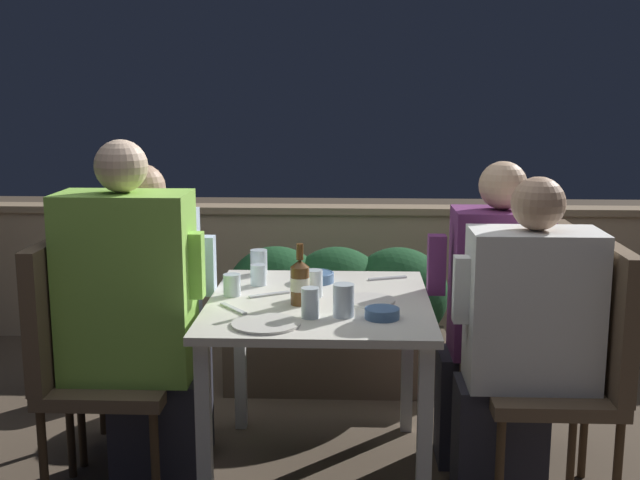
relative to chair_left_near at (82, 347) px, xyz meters
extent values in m
plane|color=brown|center=(0.88, 0.17, -0.58)|extent=(16.00, 16.00, 0.00)
cube|color=tan|center=(0.88, 1.96, -0.19)|extent=(9.00, 0.14, 0.78)
cube|color=#9E8466|center=(0.88, 1.96, 0.22)|extent=(9.00, 0.18, 0.04)
cube|color=silver|center=(0.88, 0.17, 0.13)|extent=(0.85, 0.98, 0.03)
cube|color=silver|center=(0.50, -0.27, -0.23)|extent=(0.05, 0.05, 0.70)
cube|color=silver|center=(1.25, -0.27, -0.23)|extent=(0.05, 0.05, 0.70)
cube|color=silver|center=(0.50, 0.61, -0.23)|extent=(0.05, 0.05, 0.70)
cube|color=silver|center=(1.25, 0.61, -0.23)|extent=(0.05, 0.05, 0.70)
cube|color=brown|center=(0.93, 1.12, -0.44)|extent=(1.13, 0.36, 0.28)
ellipsoid|color=#194723|center=(0.62, 1.12, -0.08)|extent=(0.51, 0.47, 0.48)
ellipsoid|color=#194723|center=(0.93, 1.12, -0.08)|extent=(0.51, 0.47, 0.48)
ellipsoid|color=#194723|center=(1.24, 1.12, -0.08)|extent=(0.51, 0.47, 0.48)
cube|color=brown|center=(0.11, 0.00, -0.14)|extent=(0.46, 0.46, 0.05)
cube|color=brown|center=(-0.10, 0.00, 0.15)|extent=(0.06, 0.46, 0.52)
cylinder|color=#47321E|center=(-0.09, -0.20, -0.37)|extent=(0.03, 0.03, 0.41)
cylinder|color=#47321E|center=(0.31, -0.20, -0.37)|extent=(0.03, 0.03, 0.41)
cylinder|color=#47321E|center=(-0.09, 0.20, -0.37)|extent=(0.03, 0.03, 0.41)
cylinder|color=#47321E|center=(0.31, 0.20, -0.37)|extent=(0.03, 0.03, 0.41)
cube|color=#282833|center=(0.28, 0.00, -0.34)|extent=(0.33, 0.23, 0.46)
cube|color=#8CCC4C|center=(0.18, 0.00, 0.23)|extent=(0.48, 0.26, 0.69)
cube|color=#8CCC4C|center=(0.43, 0.00, 0.32)|extent=(0.07, 0.07, 0.24)
sphere|color=beige|center=(0.18, 0.00, 0.68)|extent=(0.19, 0.19, 0.19)
cube|color=brown|center=(0.10, 0.31, -0.14)|extent=(0.46, 0.46, 0.05)
cube|color=brown|center=(-0.11, 0.31, 0.15)|extent=(0.06, 0.46, 0.52)
cylinder|color=#47321E|center=(-0.10, 0.11, -0.37)|extent=(0.03, 0.03, 0.41)
cylinder|color=#47321E|center=(0.30, 0.11, -0.37)|extent=(0.03, 0.03, 0.41)
cylinder|color=#47321E|center=(-0.10, 0.51, -0.37)|extent=(0.03, 0.03, 0.41)
cylinder|color=#47321E|center=(0.30, 0.51, -0.37)|extent=(0.03, 0.03, 0.41)
cube|color=#282833|center=(0.27, 0.31, -0.34)|extent=(0.29, 0.23, 0.46)
cube|color=silver|center=(0.17, 0.31, 0.18)|extent=(0.41, 0.26, 0.58)
cube|color=silver|center=(0.42, 0.31, 0.25)|extent=(0.07, 0.07, 0.24)
sphere|color=tan|center=(0.17, 0.31, 0.56)|extent=(0.19, 0.19, 0.19)
cube|color=brown|center=(1.72, -0.01, -0.14)|extent=(0.46, 0.46, 0.05)
cube|color=brown|center=(1.93, -0.01, 0.15)|extent=(0.06, 0.46, 0.52)
cylinder|color=#47321E|center=(1.52, -0.21, -0.37)|extent=(0.03, 0.03, 0.41)
cylinder|color=#47321E|center=(1.92, -0.21, -0.37)|extent=(0.03, 0.03, 0.41)
cylinder|color=#47321E|center=(1.52, 0.19, -0.37)|extent=(0.03, 0.03, 0.41)
cylinder|color=#47321E|center=(1.92, 0.19, -0.37)|extent=(0.03, 0.03, 0.41)
cube|color=#282833|center=(1.55, -0.01, -0.34)|extent=(0.32, 0.23, 0.46)
cube|color=white|center=(1.65, -0.01, 0.17)|extent=(0.46, 0.26, 0.57)
cube|color=white|center=(1.40, -0.01, 0.24)|extent=(0.07, 0.07, 0.24)
sphere|color=tan|center=(1.65, -0.01, 0.55)|extent=(0.19, 0.19, 0.19)
cube|color=brown|center=(1.66, 0.33, -0.14)|extent=(0.46, 0.46, 0.05)
cube|color=brown|center=(1.87, 0.33, 0.15)|extent=(0.06, 0.46, 0.52)
cylinder|color=#47321E|center=(1.46, 0.13, -0.37)|extent=(0.03, 0.03, 0.41)
cylinder|color=#47321E|center=(1.86, 0.13, -0.37)|extent=(0.03, 0.03, 0.41)
cylinder|color=#47321E|center=(1.46, 0.53, -0.37)|extent=(0.03, 0.03, 0.41)
cylinder|color=#47321E|center=(1.86, 0.53, -0.37)|extent=(0.03, 0.03, 0.41)
cube|color=#282833|center=(1.49, 0.33, -0.34)|extent=(0.26, 0.23, 0.46)
cube|color=#6B2D66|center=(1.59, 0.33, 0.18)|extent=(0.37, 0.26, 0.59)
cube|color=#6B2D66|center=(1.34, 0.33, 0.25)|extent=(0.07, 0.07, 0.24)
sphere|color=tan|center=(1.59, 0.33, 0.57)|extent=(0.19, 0.19, 0.19)
cylinder|color=brown|center=(0.81, 0.10, 0.22)|extent=(0.07, 0.07, 0.14)
cylinder|color=beige|center=(0.81, 0.10, 0.23)|extent=(0.07, 0.07, 0.05)
cone|color=brown|center=(0.81, 0.10, 0.31)|extent=(0.07, 0.07, 0.03)
cylinder|color=brown|center=(0.81, 0.10, 0.35)|extent=(0.03, 0.03, 0.06)
cylinder|color=silver|center=(0.71, -0.17, 0.15)|extent=(0.24, 0.24, 0.01)
cylinder|color=silver|center=(1.07, 0.15, 0.15)|extent=(0.20, 0.20, 0.01)
cylinder|color=#4C709E|center=(0.85, 0.45, 0.17)|extent=(0.16, 0.16, 0.04)
torus|color=#4C709E|center=(0.85, 0.45, 0.18)|extent=(0.16, 0.16, 0.01)
cylinder|color=#4C709E|center=(1.11, -0.07, 0.17)|extent=(0.12, 0.12, 0.04)
torus|color=#4C709E|center=(1.11, -0.07, 0.18)|extent=(0.12, 0.12, 0.01)
cylinder|color=silver|center=(0.97, -0.06, 0.21)|extent=(0.08, 0.08, 0.12)
cylinder|color=silver|center=(0.86, -0.08, 0.20)|extent=(0.06, 0.06, 0.11)
cylinder|color=silver|center=(0.53, 0.21, 0.19)|extent=(0.07, 0.07, 0.09)
cylinder|color=silver|center=(0.62, 0.39, 0.19)|extent=(0.07, 0.07, 0.09)
cylinder|color=silver|center=(0.86, 0.22, 0.20)|extent=(0.07, 0.07, 0.11)
cylinder|color=silver|center=(0.60, 0.58, 0.20)|extent=(0.07, 0.07, 0.11)
cube|color=silver|center=(1.16, 0.51, 0.15)|extent=(0.17, 0.08, 0.01)
cube|color=silver|center=(0.57, 0.02, 0.15)|extent=(0.12, 0.15, 0.01)
cube|color=silver|center=(0.68, 0.22, 0.15)|extent=(0.16, 0.10, 0.01)
cylinder|color=brown|center=(-0.32, 0.87, -0.48)|extent=(0.25, 0.25, 0.20)
cylinder|color=#47331E|center=(-0.32, 0.87, -0.28)|extent=(0.03, 0.03, 0.18)
ellipsoid|color=#194723|center=(-0.32, 0.87, -0.06)|extent=(0.34, 0.34, 0.31)
camera|label=1|loc=(1.01, -2.81, 0.96)|focal=45.00mm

